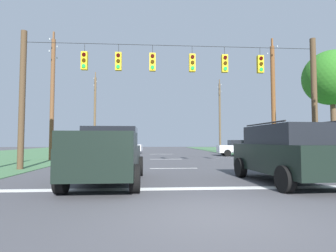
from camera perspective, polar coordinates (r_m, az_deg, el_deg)
The scene contains 15 objects.
ground_plane at distance 5.58m, azimuth 9.85°, elevation -18.18°, with size 120.00×120.00×0.00m, color #47474C.
stop_bar_stripe at distance 8.38m, azimuth 4.98°, elevation -13.09°, with size 13.06×0.45×0.01m, color white.
lane_dash_0 at distance 14.28m, azimuth 1.22°, elevation -8.97°, with size 0.15×2.50×0.01m, color white.
lane_dash_1 at distance 21.27m, azimuth -0.48°, elevation -7.06°, with size 0.15×2.50×0.01m, color white.
lane_dash_2 at distance 29.29m, azimuth -1.43°, elevation -5.99°, with size 0.15×2.50×0.01m, color white.
overhead_signal_span at distance 14.32m, azimuth 1.18°, elevation 7.59°, with size 15.79×0.31×7.12m.
pickup_truck at distance 9.63m, azimuth -12.41°, elevation -5.96°, with size 2.30×5.41×1.95m.
suv_black at distance 10.11m, azimuth 23.79°, elevation -5.09°, with size 2.39×4.88×2.05m.
distant_car_crossing_white at distance 26.80m, azimuth 15.09°, elevation -4.46°, with size 4.42×2.28×1.52m.
distant_car_oncoming at distance 31.06m, azimuth -9.51°, elevation -4.33°, with size 4.43×2.30×1.52m.
utility_pole_mid_right at distance 21.90m, azimuth 21.47°, elevation 4.98°, with size 0.32×1.72×9.29m.
utility_pole_far_right at distance 36.70m, azimuth 10.95°, elevation 2.26°, with size 0.27×1.68×9.76m.
utility_pole_mid_left at distance 22.06m, azimuth -23.37°, elevation 5.91°, with size 0.30×1.70×9.75m.
utility_pole_far_left at distance 36.63m, azimuth -15.27°, elevation 2.85°, with size 0.29×1.89×10.55m.
tree_roadside_right at distance 20.26m, azimuth 31.48°, elevation 8.66°, with size 3.55×3.55×7.21m.
Camera 1 is at (-1.27, -5.23, 1.45)m, focal length 28.69 mm.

